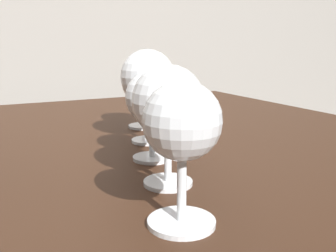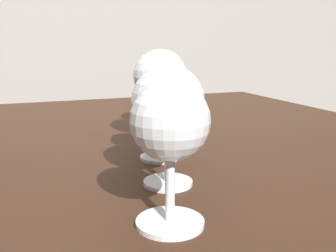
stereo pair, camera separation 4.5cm
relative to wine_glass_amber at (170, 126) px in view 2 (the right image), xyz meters
The scene contains 6 objects.
dining_table 0.41m from the wine_glass_amber, 99.49° to the left, with size 1.33×0.97×0.74m.
wine_glass_amber is the anchor object (origin of this frame).
wine_glass_cabernet 0.11m from the wine_glass_amber, 70.04° to the left, with size 0.09×0.09×0.15m.
wine_glass_white 0.21m from the wine_glass_amber, 73.06° to the left, with size 0.08×0.08×0.13m.
wine_glass_pinot 0.32m from the wine_glass_amber, 71.76° to the left, with size 0.09×0.09×0.16m.
wine_glass_port 0.43m from the wine_glass_amber, 71.32° to the left, with size 0.09×0.09×0.14m.
Camera 2 is at (-0.06, -0.68, 0.91)m, focal length 41.08 mm.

